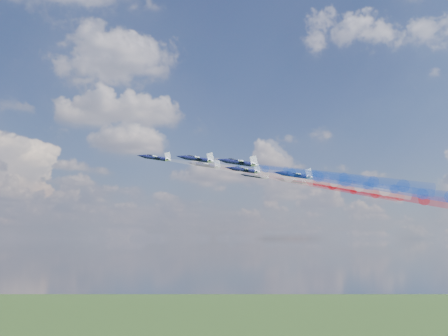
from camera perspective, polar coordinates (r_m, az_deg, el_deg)
name	(u,v)px	position (r m, az deg, el deg)	size (l,w,h in m)	color
jet_lead	(155,158)	(156.92, -7.45, 1.09)	(8.58, 10.72, 2.86)	black
trail_lead	(241,170)	(152.14, 1.83, -0.24)	(3.57, 41.96, 3.57)	white
jet_inner_left	(197,159)	(141.59, -2.99, 0.98)	(8.58, 10.72, 2.86)	black
trail_inner_left	(292,173)	(139.02, 7.37, -0.49)	(3.57, 41.96, 3.57)	blue
jet_inner_right	(206,165)	(164.39, -2.02, 0.31)	(8.58, 10.72, 2.86)	black
trail_inner_right	(287,177)	(161.97, 6.89, -0.97)	(3.57, 41.96, 3.57)	red
jet_outer_left	(239,163)	(130.05, 1.61, 0.59)	(8.58, 10.72, 2.86)	black
trail_outer_left	(344,177)	(129.76, 12.86, -1.01)	(3.57, 41.96, 3.57)	blue
jet_center_third	(244,170)	(151.18, 2.20, -0.22)	(8.58, 10.72, 2.86)	black
trail_center_third	(334,183)	(150.85, 11.87, -1.60)	(3.57, 41.96, 3.57)	white
jet_outer_right	(255,176)	(175.84, 3.34, -0.84)	(8.58, 10.72, 2.86)	black
trail_outer_right	(332,187)	(175.74, 11.65, -2.02)	(3.57, 41.96, 3.57)	red
jet_rear_left	(295,175)	(139.62, 7.68, -0.76)	(8.58, 10.72, 2.86)	black
trail_rear_left	(394,189)	(141.91, 18.02, -2.21)	(3.57, 41.96, 3.57)	blue
jet_rear_right	(292,181)	(164.62, 7.42, -1.37)	(8.58, 10.72, 2.86)	black
trail_rear_right	(376,193)	(166.48, 16.22, -2.61)	(3.57, 41.96, 3.57)	red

